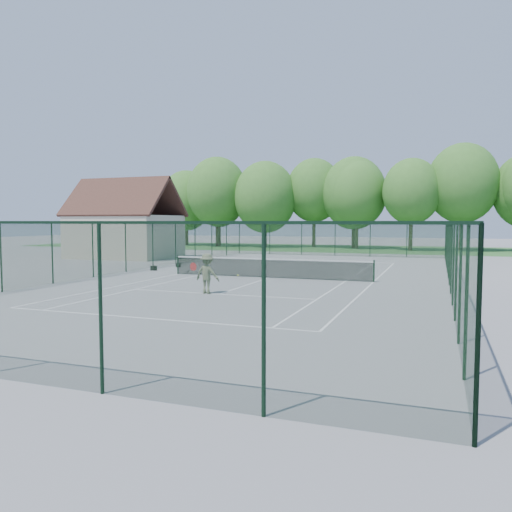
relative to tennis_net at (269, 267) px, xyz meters
The scene contains 10 objects.
ground 0.58m from the tennis_net, ahead, with size 140.00×140.00×0.00m, color gray.
grass_far 30.01m from the tennis_net, 90.00° to the left, with size 80.00×16.00×0.01m, color #387033.
court_lines 0.57m from the tennis_net, ahead, with size 11.05×23.85×0.01m.
tennis_net is the anchor object (origin of this frame).
fence_enclosure 0.98m from the tennis_net, ahead, with size 18.05×36.05×3.02m.
utility_building 19.04m from the tennis_net, 147.99° to the left, with size 8.60×6.27×6.63m.
tree_line_far 30.48m from the tennis_net, 90.00° to the left, with size 39.40×6.40×9.70m.
sports_bag_a 8.04m from the tennis_net, behind, with size 0.36×0.22×0.29m, color black.
sports_bag_b 8.53m from the tennis_net, 153.15° to the left, with size 0.34×0.21×0.27m, color black.
tennis_player 6.41m from the tennis_net, 95.02° to the right, with size 2.10×0.95×1.68m.
Camera 1 is at (8.48, -25.10, 3.02)m, focal length 35.00 mm.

